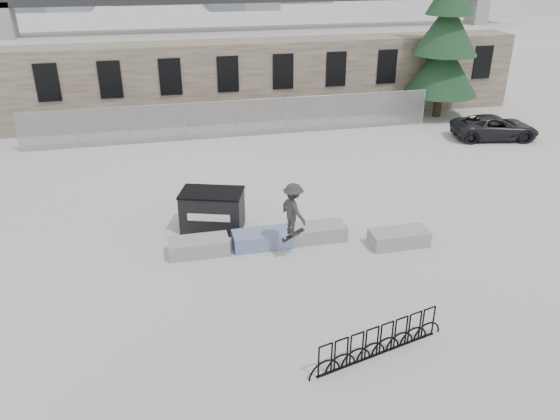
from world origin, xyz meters
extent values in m
plane|color=beige|center=(0.00, 0.00, 0.00)|extent=(120.00, 120.00, 0.00)
cube|color=brown|center=(0.00, 16.25, 2.25)|extent=(36.00, 2.50, 4.50)
cube|color=black|center=(-9.60, 14.98, 2.90)|extent=(1.20, 0.12, 2.00)
cube|color=black|center=(-6.40, 14.98, 2.90)|extent=(1.20, 0.12, 2.00)
cube|color=black|center=(-3.20, 14.98, 2.90)|extent=(1.20, 0.12, 2.00)
cube|color=black|center=(0.00, 14.98, 2.90)|extent=(1.20, 0.12, 2.00)
cube|color=black|center=(3.20, 14.98, 2.90)|extent=(1.20, 0.12, 2.00)
cube|color=black|center=(6.40, 14.98, 2.90)|extent=(1.20, 0.12, 2.00)
cube|color=black|center=(9.60, 14.98, 2.90)|extent=(1.20, 0.12, 2.00)
cube|color=black|center=(12.80, 14.98, 2.90)|extent=(1.20, 0.12, 2.00)
cube|color=black|center=(16.00, 14.98, 2.90)|extent=(1.20, 0.12, 2.00)
cylinder|color=gray|center=(-11.00, 12.50, 1.00)|extent=(0.06, 0.06, 2.00)
cylinder|color=gray|center=(-8.25, 12.50, 1.00)|extent=(0.06, 0.06, 2.00)
cylinder|color=gray|center=(-5.50, 12.50, 1.00)|extent=(0.06, 0.06, 2.00)
cylinder|color=gray|center=(-2.75, 12.50, 1.00)|extent=(0.06, 0.06, 2.00)
cylinder|color=gray|center=(0.00, 12.50, 1.00)|extent=(0.06, 0.06, 2.00)
cylinder|color=gray|center=(2.75, 12.50, 1.00)|extent=(0.06, 0.06, 2.00)
cylinder|color=gray|center=(5.50, 12.50, 1.00)|extent=(0.06, 0.06, 2.00)
cylinder|color=gray|center=(8.25, 12.50, 1.00)|extent=(0.06, 0.06, 2.00)
cylinder|color=gray|center=(11.00, 12.50, 1.00)|extent=(0.06, 0.06, 2.00)
cube|color=#99999E|center=(0.00, 12.50, 1.00)|extent=(22.00, 0.02, 2.00)
cylinder|color=gray|center=(0.00, 12.50, 2.00)|extent=(22.00, 0.04, 0.04)
cube|color=gray|center=(-3.20, 0.22, 0.27)|extent=(2.00, 0.90, 0.54)
cube|color=#2D471E|center=(-3.20, 0.22, 0.48)|extent=(1.76, 0.66, 0.10)
cube|color=#3856A8|center=(-1.04, 0.24, 0.27)|extent=(2.00, 0.90, 0.54)
cube|color=#2D471E|center=(-1.04, 0.24, 0.48)|extent=(1.76, 0.66, 0.10)
cube|color=gray|center=(0.94, 0.29, 0.27)|extent=(2.00, 0.90, 0.54)
cube|color=#2D471E|center=(0.94, 0.29, 0.48)|extent=(1.76, 0.66, 0.10)
cube|color=gray|center=(3.57, -0.74, 0.27)|extent=(2.00, 0.90, 0.54)
cube|color=#2D471E|center=(3.57, -0.74, 0.48)|extent=(1.76, 0.66, 0.10)
cube|color=black|center=(-2.51, 1.94, 0.70)|extent=(2.46, 1.91, 1.41)
cube|color=black|center=(-2.51, 1.94, 1.43)|extent=(2.53, 1.98, 0.06)
cube|color=white|center=(-2.72, 1.31, 0.76)|extent=(1.45, 0.50, 0.27)
cube|color=black|center=(0.70, -5.91, 0.02)|extent=(3.50, 0.95, 0.04)
torus|color=black|center=(-0.83, -6.30, 0.45)|extent=(0.87, 0.27, 0.89)
torus|color=black|center=(-0.39, -6.19, 0.45)|extent=(0.87, 0.27, 0.89)
torus|color=black|center=(0.05, -6.08, 0.45)|extent=(0.87, 0.27, 0.89)
torus|color=black|center=(0.48, -5.97, 0.45)|extent=(0.87, 0.27, 0.89)
torus|color=black|center=(0.92, -5.86, 0.45)|extent=(0.87, 0.27, 0.89)
torus|color=black|center=(1.35, -5.74, 0.45)|extent=(0.87, 0.27, 0.89)
torus|color=black|center=(1.79, -5.63, 0.45)|extent=(0.87, 0.27, 0.89)
torus|color=black|center=(2.23, -5.52, 0.45)|extent=(0.87, 0.27, 0.89)
cylinder|color=#38281E|center=(12.62, 13.82, 1.20)|extent=(0.50, 0.50, 2.41)
cone|color=black|center=(12.62, 13.82, 3.00)|extent=(4.34, 4.34, 3.20)
cone|color=black|center=(12.62, 13.82, 5.20)|extent=(3.74, 3.74, 3.00)
cube|color=gray|center=(-20.00, 55.00, 2.00)|extent=(2.00, 3.00, 4.00)
cube|color=gray|center=(40.00, 55.00, 2.00)|extent=(2.00, 3.00, 4.00)
imported|color=black|center=(13.48, 9.06, 0.63)|extent=(4.83, 2.91, 1.26)
imported|color=#2D2C2F|center=(-0.20, -0.75, 1.76)|extent=(1.03, 1.31, 1.78)
cube|color=black|center=(-0.20, -0.75, 0.84)|extent=(0.77, 0.30, 0.34)
cylinder|color=beige|center=(-0.48, -0.82, 0.79)|extent=(0.06, 0.03, 0.06)
cylinder|color=beige|center=(-0.48, -0.68, 0.79)|extent=(0.06, 0.03, 0.06)
cylinder|color=beige|center=(0.08, -0.82, 0.79)|extent=(0.06, 0.03, 0.06)
cylinder|color=beige|center=(0.08, -0.68, 0.79)|extent=(0.06, 0.03, 0.06)
camera|label=1|loc=(-4.15, -15.91, 9.22)|focal=35.00mm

